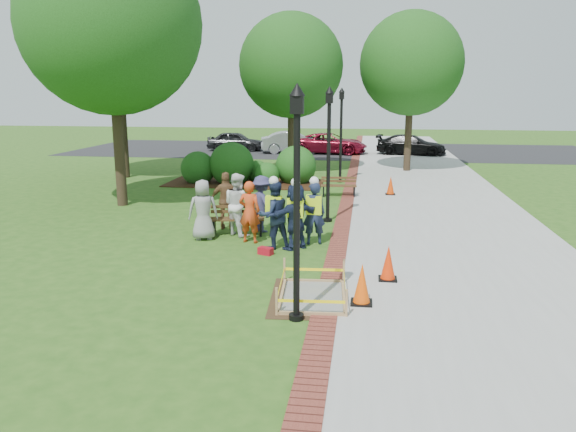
# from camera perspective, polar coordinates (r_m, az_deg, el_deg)

# --- Properties ---
(ground) EXTENTS (100.00, 100.00, 0.00)m
(ground) POSITION_cam_1_polar(r_m,az_deg,el_deg) (13.50, -2.83, -5.19)
(ground) COLOR #285116
(ground) RESTS_ON ground
(sidewalk) EXTENTS (6.00, 60.00, 0.02)m
(sidewalk) POSITION_cam_1_polar(r_m,az_deg,el_deg) (23.13, 14.25, 2.00)
(sidewalk) COLOR #9E9E99
(sidewalk) RESTS_ON ground
(brick_edging) EXTENTS (0.50, 60.00, 0.03)m
(brick_edging) POSITION_cam_1_polar(r_m,az_deg,el_deg) (23.00, 6.17, 2.27)
(brick_edging) COLOR maroon
(brick_edging) RESTS_ON ground
(mulch_bed) EXTENTS (7.00, 3.00, 0.05)m
(mulch_bed) POSITION_cam_1_polar(r_m,az_deg,el_deg) (25.54, -4.39, 3.36)
(mulch_bed) COLOR #381E0F
(mulch_bed) RESTS_ON ground
(parking_lot) EXTENTS (36.00, 12.00, 0.01)m
(parking_lot) POSITION_cam_1_polar(r_m,az_deg,el_deg) (39.90, 4.51, 6.68)
(parking_lot) COLOR black
(parking_lot) RESTS_ON ground
(wet_concrete_pad) EXTENTS (1.86, 2.41, 0.55)m
(wet_concrete_pad) POSITION_cam_1_polar(r_m,az_deg,el_deg) (11.46, 2.53, -7.24)
(wet_concrete_pad) COLOR #47331E
(wet_concrete_pad) RESTS_ON ground
(bench_near) EXTENTS (1.63, 0.80, 0.85)m
(bench_near) POSITION_cam_1_polar(r_m,az_deg,el_deg) (16.43, -5.16, -1.00)
(bench_near) COLOR brown
(bench_near) RESTS_ON ground
(bench_far) EXTENTS (1.43, 0.56, 0.76)m
(bench_far) POSITION_cam_1_polar(r_m,az_deg,el_deg) (22.44, 5.18, 2.62)
(bench_far) COLOR brown
(bench_far) RESTS_ON ground
(cone_front) EXTENTS (0.42, 0.42, 0.84)m
(cone_front) POSITION_cam_1_polar(r_m,az_deg,el_deg) (11.18, 7.51, -6.95)
(cone_front) COLOR black
(cone_front) RESTS_ON ground
(cone_back) EXTENTS (0.41, 0.41, 0.81)m
(cone_back) POSITION_cam_1_polar(r_m,az_deg,el_deg) (12.64, 10.15, -4.79)
(cone_back) COLOR black
(cone_back) RESTS_ON ground
(cone_far) EXTENTS (0.39, 0.39, 0.77)m
(cone_far) POSITION_cam_1_polar(r_m,az_deg,el_deg) (22.99, 10.38, 3.03)
(cone_far) COLOR black
(cone_far) RESTS_ON ground
(toolbox) EXTENTS (0.43, 0.33, 0.19)m
(toolbox) POSITION_cam_1_polar(r_m,az_deg,el_deg) (14.46, -2.29, -3.57)
(toolbox) COLOR #A30C1B
(toolbox) RESTS_ON ground
(lamp_near) EXTENTS (0.28, 0.28, 4.26)m
(lamp_near) POSITION_cam_1_polar(r_m,az_deg,el_deg) (9.83, 0.90, 2.97)
(lamp_near) COLOR black
(lamp_near) RESTS_ON ground
(lamp_mid) EXTENTS (0.28, 0.28, 4.26)m
(lamp_mid) POSITION_cam_1_polar(r_m,az_deg,el_deg) (17.73, 4.16, 7.28)
(lamp_mid) COLOR black
(lamp_mid) RESTS_ON ground
(lamp_far) EXTENTS (0.28, 0.28, 4.26)m
(lamp_far) POSITION_cam_1_polar(r_m,az_deg,el_deg) (25.70, 5.41, 8.91)
(lamp_far) COLOR black
(lamp_far) RESTS_ON ground
(tree_left) EXTENTS (6.25, 6.25, 9.50)m
(tree_left) POSITION_cam_1_polar(r_m,az_deg,el_deg) (21.26, -17.55, 18.11)
(tree_left) COLOR #3D2D1E
(tree_left) RESTS_ON ground
(tree_back) EXTENTS (5.16, 5.16, 7.90)m
(tree_back) POSITION_cam_1_polar(r_m,az_deg,el_deg) (28.76, 0.31, 15.01)
(tree_back) COLOR #3D2D1E
(tree_back) RESTS_ON ground
(tree_right) EXTENTS (5.20, 5.20, 8.05)m
(tree_right) POSITION_cam_1_polar(r_m,az_deg,el_deg) (29.96, 12.44, 14.86)
(tree_right) COLOR #3D2D1E
(tree_right) RESTS_ON ground
(tree_far) EXTENTS (7.00, 7.00, 10.57)m
(tree_far) POSITION_cam_1_polar(r_m,az_deg,el_deg) (28.32, -17.05, 18.06)
(tree_far) COLOR #3D2D1E
(tree_far) RESTS_ON ground
(shrub_a) EXTENTS (1.56, 1.56, 1.56)m
(shrub_a) POSITION_cam_1_polar(r_m,az_deg,el_deg) (25.95, -9.08, 3.34)
(shrub_a) COLOR #1B4213
(shrub_a) RESTS_ON ground
(shrub_b) EXTENTS (2.01, 2.01, 2.01)m
(shrub_b) POSITION_cam_1_polar(r_m,az_deg,el_deg) (25.69, -5.71, 3.34)
(shrub_b) COLOR #1B4213
(shrub_b) RESTS_ON ground
(shrub_c) EXTENTS (1.10, 1.10, 1.10)m
(shrub_c) POSITION_cam_1_polar(r_m,az_deg,el_deg) (25.02, -2.13, 3.14)
(shrub_c) COLOR #1B4213
(shrub_c) RESTS_ON ground
(shrub_d) EXTENTS (1.84, 1.84, 1.84)m
(shrub_d) POSITION_cam_1_polar(r_m,az_deg,el_deg) (25.60, 0.79, 3.37)
(shrub_d) COLOR #1B4213
(shrub_d) RESTS_ON ground
(shrub_e) EXTENTS (1.07, 1.07, 1.07)m
(shrub_e) POSITION_cam_1_polar(r_m,az_deg,el_deg) (26.04, -3.13, 3.51)
(shrub_e) COLOR #1B4213
(shrub_e) RESTS_ON ground
(casual_person_a) EXTENTS (0.63, 0.50, 1.71)m
(casual_person_a) POSITION_cam_1_polar(r_m,az_deg,el_deg) (15.91, -8.62, 0.62)
(casual_person_a) COLOR gray
(casual_person_a) RESTS_ON ground
(casual_person_b) EXTENTS (0.60, 0.44, 1.72)m
(casual_person_b) POSITION_cam_1_polar(r_m,az_deg,el_deg) (15.45, -3.92, 0.40)
(casual_person_b) COLOR red
(casual_person_b) RESTS_ON ground
(casual_person_c) EXTENTS (0.69, 0.65, 1.82)m
(casual_person_c) POSITION_cam_1_polar(r_m,az_deg,el_deg) (16.27, -5.13, 1.17)
(casual_person_c) COLOR white
(casual_person_c) RESTS_ON ground
(casual_person_d) EXTENTS (0.61, 0.44, 1.74)m
(casual_person_d) POSITION_cam_1_polar(r_m,az_deg,el_deg) (17.07, -6.25, 1.55)
(casual_person_d) COLOR brown
(casual_person_d) RESTS_ON ground
(casual_person_e) EXTENTS (0.63, 0.62, 1.68)m
(casual_person_e) POSITION_cam_1_polar(r_m,az_deg,el_deg) (16.63, -2.66, 1.23)
(casual_person_e) COLOR #35335A
(casual_person_e) RESTS_ON ground
(hivis_worker_a) EXTENTS (0.66, 0.65, 1.91)m
(hivis_worker_a) POSITION_cam_1_polar(r_m,az_deg,el_deg) (14.77, 0.77, 0.20)
(hivis_worker_a) COLOR #1B2D48
(hivis_worker_a) RESTS_ON ground
(hivis_worker_b) EXTENTS (0.62, 0.47, 1.87)m
(hivis_worker_b) POSITION_cam_1_polar(r_m,az_deg,el_deg) (15.25, 2.64, 0.52)
(hivis_worker_b) COLOR #151839
(hivis_worker_b) RESTS_ON ground
(hivis_worker_c) EXTENTS (0.68, 0.61, 1.94)m
(hivis_worker_c) POSITION_cam_1_polar(r_m,az_deg,el_deg) (14.85, -1.45, 0.32)
(hivis_worker_c) COLOR #1C264B
(hivis_worker_c) RESTS_ON ground
(parked_car_a) EXTENTS (2.09, 4.52, 1.45)m
(parked_car_a) POSITION_cam_1_polar(r_m,az_deg,el_deg) (39.66, -5.32, 6.62)
(parked_car_a) COLOR black
(parked_car_a) RESTS_ON ground
(parked_car_b) EXTENTS (2.98, 5.11, 1.57)m
(parked_car_b) POSITION_cam_1_polar(r_m,az_deg,el_deg) (38.00, 0.57, 6.41)
(parked_car_b) COLOR #9D9EA2
(parked_car_b) RESTS_ON ground
(parked_car_c) EXTENTS (2.40, 4.72, 1.48)m
(parked_car_c) POSITION_cam_1_polar(r_m,az_deg,el_deg) (37.78, 4.26, 6.34)
(parked_car_c) COLOR maroon
(parked_car_c) RESTS_ON ground
(parked_car_d) EXTENTS (2.51, 4.57, 1.42)m
(parked_car_d) POSITION_cam_1_polar(r_m,az_deg,el_deg) (37.84, 12.35, 6.10)
(parked_car_d) COLOR black
(parked_car_d) RESTS_ON ground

